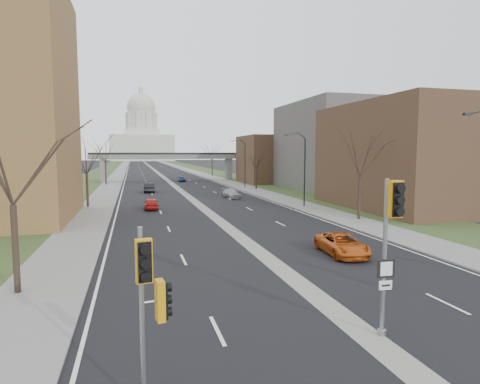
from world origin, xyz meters
name	(u,v)px	position (x,y,z in m)	size (l,w,h in m)	color
ground	(370,339)	(0.00, 0.00, 0.00)	(700.00, 700.00, 0.00)	black
road_surface	(153,169)	(0.00, 150.00, 0.01)	(20.00, 600.00, 0.01)	black
median_strip	(153,169)	(0.00, 150.00, 0.00)	(1.20, 600.00, 0.02)	gray
sidewalk_right	(184,169)	(12.00, 150.00, 0.06)	(4.00, 600.00, 0.12)	gray
sidewalk_left	(121,169)	(-12.00, 150.00, 0.06)	(4.00, 600.00, 0.12)	gray
grass_verge_right	(198,168)	(18.00, 150.00, 0.05)	(8.00, 600.00, 0.10)	#2C4720
grass_verge_left	(105,169)	(-18.00, 150.00, 0.05)	(8.00, 600.00, 0.10)	#2C4720
commercial_block_near	(416,156)	(24.00, 28.00, 6.00)	(16.00, 20.00, 12.00)	#513825
commercial_block_mid	(343,147)	(28.00, 52.00, 7.50)	(18.00, 22.00, 15.00)	#605D58
commercial_block_far	(275,159)	(22.00, 70.00, 5.00)	(14.00, 14.00, 10.00)	#513825
pedestrian_bridge	(168,160)	(0.00, 80.00, 4.84)	(34.00, 3.00, 6.45)	slate
capitol	(142,137)	(0.00, 320.00, 18.60)	(48.00, 42.00, 55.75)	silver
streetlight_mid	(299,148)	(10.99, 32.00, 6.95)	(2.61, 0.20, 8.70)	black
streetlight_far	(241,150)	(10.99, 58.00, 6.95)	(2.61, 0.20, 8.70)	black
tree_left_a	(10,148)	(-13.00, 8.00, 6.64)	(7.20, 7.20, 9.40)	#382B21
tree_left_b	(86,154)	(-13.00, 38.00, 6.23)	(6.75, 6.75, 8.81)	#382B21
tree_left_c	(105,150)	(-13.00, 72.00, 7.04)	(7.65, 7.65, 9.99)	#382B21
tree_right_a	(361,151)	(13.00, 22.00, 6.64)	(7.20, 7.20, 9.40)	#382B21
tree_right_b	(256,156)	(13.00, 55.00, 5.82)	(6.30, 6.30, 8.22)	#382B21
tree_right_c	(212,150)	(13.00, 95.00, 7.04)	(7.65, 7.65, 9.99)	#382B21
signal_pole_left	(150,294)	(-7.49, -2.07, 3.06)	(0.80, 0.93, 4.67)	gray
signal_pole_median	(391,229)	(0.53, -0.16, 3.88)	(0.64, 0.91, 5.56)	gray
car_left_near	(151,204)	(-5.87, 34.58, 0.66)	(1.56, 3.87, 1.32)	#AB1713
car_left_far	(149,188)	(-5.24, 54.90, 0.77)	(1.63, 4.67, 1.54)	black
car_right_near	(342,244)	(4.87, 10.70, 0.66)	(2.19, 4.74, 1.32)	#C05114
car_right_mid	(231,194)	(5.67, 43.51, 0.62)	(1.75, 4.30, 1.25)	#A0A0A7
car_right_far	(182,179)	(2.70, 77.64, 0.61)	(1.45, 3.60, 1.23)	navy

